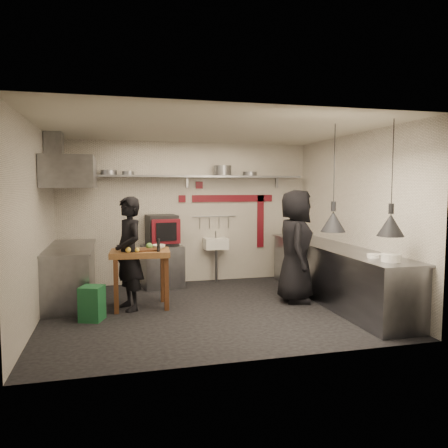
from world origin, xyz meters
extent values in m
plane|color=black|center=(0.00, 0.00, 0.00)|extent=(5.00, 5.00, 0.00)
plane|color=beige|center=(0.00, 0.00, 2.80)|extent=(5.00, 5.00, 0.00)
cube|color=silver|center=(0.00, 2.10, 1.40)|extent=(5.00, 0.04, 2.80)
cube|color=silver|center=(0.00, -2.10, 1.40)|extent=(5.00, 0.04, 2.80)
cube|color=silver|center=(-2.50, 0.00, 1.40)|extent=(0.04, 4.20, 2.80)
cube|color=silver|center=(2.50, 0.00, 1.40)|extent=(0.04, 4.20, 2.80)
cube|color=maroon|center=(0.95, 2.08, 1.68)|extent=(1.70, 0.02, 0.14)
cube|color=maroon|center=(1.55, 2.08, 1.20)|extent=(0.14, 0.02, 1.10)
cube|color=maroon|center=(0.25, 2.08, 1.95)|extent=(0.14, 0.02, 0.14)
cube|color=maroon|center=(-0.10, 2.08, 1.68)|extent=(0.14, 0.02, 0.14)
cube|color=slate|center=(0.00, 1.92, 2.12)|extent=(4.60, 0.34, 0.04)
cube|color=slate|center=(-1.90, 2.07, 2.02)|extent=(0.04, 0.06, 0.24)
cube|color=slate|center=(0.00, 2.07, 2.02)|extent=(0.04, 0.06, 0.24)
cube|color=slate|center=(1.90, 2.07, 2.02)|extent=(0.04, 0.06, 0.24)
cylinder|color=slate|center=(-1.50, 1.92, 2.19)|extent=(0.36, 0.36, 0.09)
cylinder|color=slate|center=(-1.15, 1.92, 2.18)|extent=(0.27, 0.27, 0.07)
cylinder|color=slate|center=(0.69, 1.92, 2.24)|extent=(0.42, 0.42, 0.20)
cylinder|color=slate|center=(1.26, 1.92, 2.18)|extent=(0.35, 0.35, 0.08)
cube|color=slate|center=(-0.54, 1.76, 0.40)|extent=(0.80, 0.74, 0.80)
cube|color=black|center=(-0.54, 1.82, 1.09)|extent=(0.61, 0.58, 0.58)
cube|color=maroon|center=(-0.49, 1.49, 1.09)|extent=(0.54, 0.09, 0.46)
cube|color=black|center=(-0.49, 1.45, 1.09)|extent=(0.38, 0.06, 0.34)
cube|color=white|center=(0.55, 1.92, 0.78)|extent=(0.46, 0.34, 0.22)
cylinder|color=slate|center=(0.55, 1.92, 0.96)|extent=(0.03, 0.03, 0.14)
cylinder|color=slate|center=(0.55, 1.88, 0.34)|extent=(0.06, 0.06, 0.66)
cylinder|color=slate|center=(0.55, 2.06, 1.32)|extent=(0.90, 0.02, 0.02)
cube|color=slate|center=(2.15, 0.00, 0.45)|extent=(0.70, 3.80, 0.90)
cube|color=slate|center=(2.15, 0.00, 0.92)|extent=(0.76, 3.90, 0.03)
cylinder|color=white|center=(2.12, -1.57, 0.99)|extent=(0.30, 0.30, 0.11)
cylinder|color=white|center=(2.10, -1.21, 0.96)|extent=(0.20, 0.20, 0.05)
cube|color=slate|center=(-2.15, 1.05, 0.45)|extent=(0.70, 1.90, 0.90)
cube|color=slate|center=(-2.15, 1.05, 0.92)|extent=(0.76, 2.00, 0.03)
cube|color=slate|center=(-2.10, 1.05, 2.15)|extent=(0.78, 1.60, 0.50)
cube|color=slate|center=(-2.35, 1.05, 2.55)|extent=(0.28, 0.28, 0.50)
cube|color=#164F2A|center=(-1.76, -0.14, 0.25)|extent=(0.39, 0.39, 0.50)
cube|color=#492714|center=(-0.95, 0.30, 0.93)|extent=(0.38, 0.29, 0.02)
cylinder|color=black|center=(-0.77, 0.15, 1.02)|extent=(0.06, 0.06, 0.20)
sphere|color=gold|center=(-1.23, 0.18, 0.96)|extent=(0.11, 0.11, 0.09)
sphere|color=gold|center=(-1.09, 0.15, 0.96)|extent=(0.09, 0.09, 0.07)
sphere|color=#58933E|center=(-0.88, 0.46, 0.97)|extent=(0.14, 0.14, 0.11)
cube|color=slate|center=(-1.27, 0.48, 0.94)|extent=(0.23, 0.19, 0.03)
imported|color=white|center=(-0.73, 0.48, 0.95)|extent=(0.28, 0.28, 0.07)
imported|color=black|center=(-1.21, 0.32, 0.88)|extent=(0.62, 0.75, 1.77)
imported|color=black|center=(1.50, 0.13, 0.94)|extent=(0.86, 1.06, 1.87)
camera|label=1|loc=(-1.43, -6.56, 1.92)|focal=35.00mm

